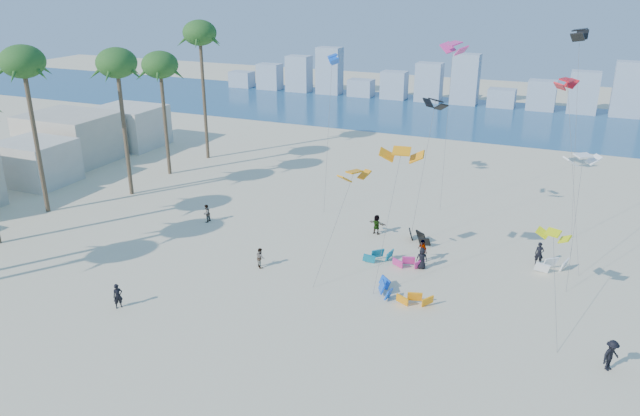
% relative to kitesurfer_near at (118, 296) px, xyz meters
% --- Properties ---
extents(ground, '(220.00, 220.00, 0.00)m').
position_rel_kitesurfer_near_xyz_m(ground, '(6.60, -4.64, -0.85)').
color(ground, beige).
rests_on(ground, ground).
extents(ocean, '(220.00, 220.00, 0.00)m').
position_rel_kitesurfer_near_xyz_m(ocean, '(6.60, 67.36, -0.85)').
color(ocean, navy).
rests_on(ocean, ground).
extents(kitesurfer_near, '(0.68, 0.75, 1.71)m').
position_rel_kitesurfer_near_xyz_m(kitesurfer_near, '(0.00, 0.00, 0.00)').
color(kitesurfer_near, black).
rests_on(kitesurfer_near, ground).
extents(kitesurfer_mid, '(0.94, 0.93, 1.53)m').
position_rel_kitesurfer_near_xyz_m(kitesurfer_mid, '(5.73, 9.00, -0.09)').
color(kitesurfer_mid, gray).
rests_on(kitesurfer_mid, ground).
extents(kitesurfers_far, '(33.58, 14.16, 1.86)m').
position_rel_kitesurfer_near_xyz_m(kitesurfers_far, '(17.15, 13.22, 0.02)').
color(kitesurfers_far, black).
rests_on(kitesurfers_far, ground).
extents(grounded_kites, '(15.15, 12.21, 0.90)m').
position_rel_kitesurfer_near_xyz_m(grounded_kites, '(17.79, 13.56, -0.44)').
color(grounded_kites, '#D8308A').
rests_on(grounded_kites, ground).
extents(flying_kites, '(30.75, 26.09, 17.07)m').
position_rel_kitesurfer_near_xyz_m(flying_kites, '(19.78, 22.46, 11.09)').
color(flying_kites, orange).
rests_on(flying_kites, ground).
extents(palm_row, '(7.76, 44.80, 15.97)m').
position_rel_kitesurfer_near_xyz_m(palm_row, '(-15.40, 11.52, 11.71)').
color(palm_row, brown).
rests_on(palm_row, ground).
extents(beachfront_buildings, '(11.50, 43.00, 6.00)m').
position_rel_kitesurfer_near_xyz_m(beachfront_buildings, '(-27.09, 16.18, 1.82)').
color(beachfront_buildings, beige).
rests_on(beachfront_buildings, ground).
extents(distant_skyline, '(85.00, 3.00, 8.40)m').
position_rel_kitesurfer_near_xyz_m(distant_skyline, '(5.41, 77.36, 2.23)').
color(distant_skyline, '#9EADBF').
rests_on(distant_skyline, ground).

